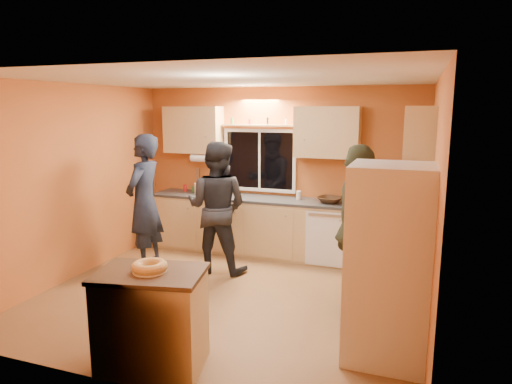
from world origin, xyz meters
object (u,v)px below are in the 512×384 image
at_px(person_right, 357,231).
at_px(person_center, 217,207).
at_px(person_left, 144,202).
at_px(refrigerator, 388,264).
at_px(island, 152,319).

bearing_deg(person_right, person_center, 61.13).
relative_size(person_left, person_center, 1.05).
distance_m(refrigerator, person_left, 3.69).
bearing_deg(person_left, refrigerator, 65.12).
height_order(refrigerator, island, refrigerator).
bearing_deg(person_left, island, 30.73).
bearing_deg(refrigerator, person_left, 158.47).
height_order(island, person_center, person_center).
height_order(person_center, person_right, person_right).
bearing_deg(refrigerator, island, -155.81).
bearing_deg(person_right, island, 129.21).
distance_m(island, person_center, 2.52).
bearing_deg(island, person_center, 89.56).
xyz_separation_m(person_left, person_right, (3.04, -0.54, -0.01)).
xyz_separation_m(island, person_right, (1.54, 1.68, 0.50)).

